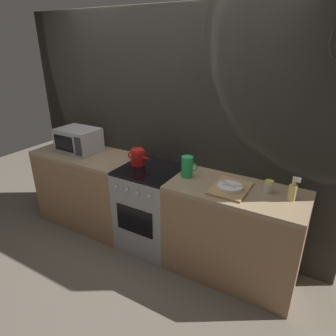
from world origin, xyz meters
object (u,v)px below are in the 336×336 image
Objects in this scene: spice_jar at (269,186)px; pitcher at (187,167)px; dish_pile at (230,188)px; spray_bottle at (293,191)px; kettle at (138,157)px; microwave at (79,140)px; stove_unit at (151,207)px.

pitcher is at bearing -174.75° from spice_jar.
spice_jar reaches higher than dish_pile.
dish_pile is 0.50m from spray_bottle.
pitcher is 0.46m from dish_pile.
kettle reaches higher than dish_pile.
microwave is 1.15× the size of dish_pile.
pitcher is at bearing 172.86° from dish_pile.
pitcher is (0.40, 0.02, 0.55)m from stove_unit.
spray_bottle is (2.33, 0.03, -0.06)m from microwave.
stove_unit is at bearing -175.66° from spice_jar.
microwave is 2.33m from spray_bottle.
kettle reaches higher than stove_unit.
stove_unit is at bearing -177.34° from pitcher.
microwave is 1.85m from dish_pile.
kettle is at bearing 179.19° from pitcher.
dish_pile is (0.85, -0.04, 0.47)m from stove_unit.
spray_bottle is at bearing 1.71° from stove_unit.
spice_jar is (1.31, 0.06, -0.03)m from kettle.
pitcher reaches higher than spice_jar.
spray_bottle is (1.50, 0.01, -0.00)m from kettle.
microwave reaches higher than stove_unit.
dish_pile is 1.97× the size of spray_bottle.
pitcher reaches higher than stove_unit.
pitcher is 1.90× the size of spice_jar.
spice_jar is at bearing 166.44° from spray_bottle.
spice_jar is at bearing 4.34° from stove_unit.
dish_pile is at bearing -7.14° from pitcher.
pitcher is at bearing 0.18° from microwave.
spray_bottle is (0.49, 0.08, 0.06)m from dish_pile.
stove_unit is 0.56m from kettle.
spice_jar is (0.74, 0.07, -0.05)m from pitcher.
spice_jar is at bearing 22.93° from dish_pile.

